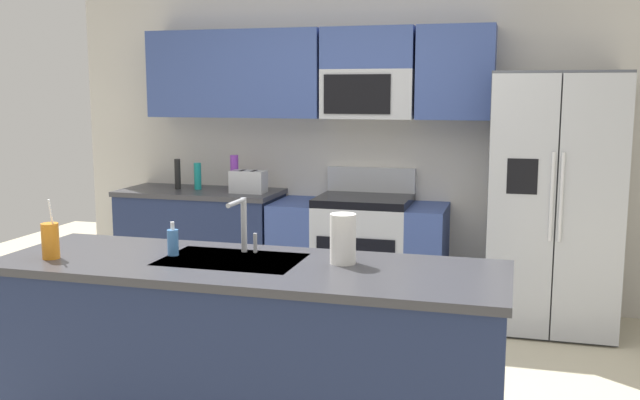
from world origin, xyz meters
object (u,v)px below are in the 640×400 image
Objects in this scene: range_oven at (359,253)px; sink_faucet at (243,221)px; pepper_mill at (178,174)px; drink_cup_orange at (50,241)px; bottle_purple at (234,173)px; bottle_teal at (198,176)px; paper_towel_roll at (343,239)px; refrigerator at (553,202)px; toaster at (248,182)px; soap_dispenser at (173,242)px.

sink_faucet is at bearing -94.06° from range_oven.
drink_cup_orange is (0.55, -2.44, -0.04)m from pepper_mill.
pepper_mill is at bearing -173.19° from bottle_purple.
pepper_mill is 2.50m from drink_cup_orange.
pepper_mill is 0.17m from bottle_teal.
drink_cup_orange is (-1.01, -2.44, 0.55)m from range_oven.
bottle_purple is (0.49, 0.06, 0.02)m from pepper_mill.
refrigerator is at bearing 63.27° from paper_towel_roll.
toaster is at bearing -33.43° from bottle_purple.
pepper_mill reaches higher than toaster.
refrigerator is 2.83m from bottle_teal.
soap_dispenser is (-0.32, -0.14, -0.10)m from sink_faucet.
range_oven is 1.50m from bottle_teal.
refrigerator is at bearing -1.33° from pepper_mill.
refrigerator is 2.87m from soap_dispenser.
sink_faucet reaches higher than range_oven.
refrigerator is 10.88× the size of soap_dispenser.
refrigerator is (1.44, -0.07, 0.48)m from range_oven.
bottle_teal is at bearing 112.35° from soap_dispenser.
bottle_teal is (0.17, 0.03, -0.02)m from pepper_mill.
range_oven is at bearing -1.13° from bottle_teal.
paper_towel_roll is at bearing -8.05° from sink_faucet.
refrigerator is 2.33m from paper_towel_roll.
bottle_teal is 2.42m from soap_dispenser.
paper_towel_roll reaches higher than bottle_teal.
bottle_purple is at bearing 113.44° from sink_faucet.
paper_towel_roll reaches higher than range_oven.
refrigerator is at bearing -2.01° from bottle_teal.
bottle_teal is (-1.39, 0.03, 0.57)m from range_oven.
sink_faucet reaches higher than paper_towel_roll.
drink_cup_orange is (0.06, -2.49, -0.06)m from bottle_purple.
bottle_purple is (-1.07, 0.06, 0.60)m from range_oven.
range_oven reaches higher than toaster.
pepper_mill is 0.90× the size of sink_faucet.
range_oven is 4.65× the size of bottle_purple.
drink_cup_orange reaches higher than bottle_teal.
bottle_purple is at bearing 91.32° from drink_cup_orange.
pepper_mill is 0.49m from bottle_purple.
range_oven is 4.82× the size of sink_faucet.
toaster is at bearing 110.59° from sink_faucet.
sink_faucet is (0.92, -2.13, 0.02)m from bottle_purple.
bottle_teal is at bearing 129.28° from paper_towel_roll.
sink_faucet is (-1.59, -2.00, 0.14)m from refrigerator.
range_oven is at bearing 3.31° from toaster.
refrigerator reaches higher than bottle_teal.
paper_towel_roll is (0.86, 0.06, 0.05)m from soap_dispenser.
drink_cup_orange reaches higher than soap_dispenser.
drink_cup_orange reaches higher than pepper_mill.
sink_faucet is 0.95× the size of drink_cup_orange.
bottle_teal is at bearing 10.03° from pepper_mill.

